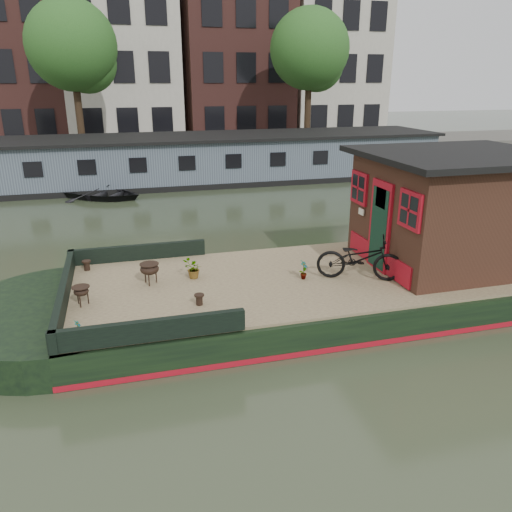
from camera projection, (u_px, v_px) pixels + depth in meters
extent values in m
plane|color=#263220|center=(357.00, 298.00, 10.87)|extent=(120.00, 120.00, 0.00)
cube|color=black|center=(357.00, 285.00, 10.77)|extent=(12.00, 4.00, 0.60)
cylinder|color=black|center=(63.00, 318.00, 9.28)|extent=(4.00, 4.00, 0.60)
cube|color=maroon|center=(357.00, 295.00, 10.85)|extent=(12.02, 4.02, 0.10)
cube|color=#9B8E60|center=(358.00, 271.00, 10.66)|extent=(11.80, 3.80, 0.05)
cube|color=black|center=(64.00, 292.00, 9.12)|extent=(0.12, 4.00, 0.35)
cube|color=black|center=(138.00, 252.00, 11.22)|extent=(3.00, 0.12, 0.35)
cube|color=black|center=(150.00, 330.00, 7.73)|extent=(3.00, 0.12, 0.35)
cube|color=black|center=(455.00, 211.00, 10.82)|extent=(3.50, 3.00, 2.30)
cube|color=black|center=(462.00, 155.00, 10.41)|extent=(4.00, 3.50, 0.12)
cube|color=maroon|center=(380.00, 226.00, 10.44)|extent=(0.06, 0.80, 1.90)
cube|color=black|center=(379.00, 228.00, 10.45)|extent=(0.04, 0.64, 1.70)
cube|color=maroon|center=(410.00, 210.00, 9.29)|extent=(0.06, 0.72, 0.72)
cube|color=maroon|center=(359.00, 188.00, 11.19)|extent=(0.06, 0.72, 0.72)
imported|color=black|center=(359.00, 258.00, 10.04)|extent=(1.80, 1.23, 0.90)
imported|color=maroon|center=(304.00, 270.00, 10.11)|extent=(0.25, 0.26, 0.41)
imported|color=#95362B|center=(193.00, 269.00, 10.15)|extent=(0.49, 0.48, 0.41)
imported|color=brown|center=(78.00, 328.00, 7.86)|extent=(0.13, 0.16, 0.28)
cylinder|color=black|center=(87.00, 265.00, 10.62)|extent=(0.19, 0.19, 0.21)
cylinder|color=black|center=(199.00, 300.00, 8.99)|extent=(0.18, 0.18, 0.20)
imported|color=black|center=(103.00, 191.00, 19.87)|extent=(3.80, 3.48, 0.64)
cube|color=slate|center=(224.00, 159.00, 23.27)|extent=(20.00, 4.00, 2.00)
cube|color=black|center=(224.00, 136.00, 22.92)|extent=(20.40, 4.40, 0.12)
cube|color=black|center=(224.00, 178.00, 23.56)|extent=(20.00, 4.05, 0.24)
cube|color=#47443F|center=(202.00, 152.00, 29.36)|extent=(60.00, 6.00, 0.90)
cube|color=brown|center=(10.00, 28.00, 30.76)|extent=(6.00, 8.00, 15.00)
cube|color=#B7B2A3|center=(118.00, 18.00, 32.13)|extent=(7.00, 8.00, 16.50)
cube|color=brown|center=(232.00, 29.00, 34.16)|extent=(7.00, 8.00, 15.50)
cube|color=#B7B2A3|center=(327.00, 28.00, 35.81)|extent=(6.50, 8.00, 16.00)
cylinder|color=#332316|center=(79.00, 113.00, 25.56)|extent=(0.36, 0.36, 4.00)
sphere|color=#1F4C19|center=(71.00, 45.00, 24.49)|extent=(4.40, 4.40, 4.40)
sphere|color=#1F4C19|center=(86.00, 63.00, 25.18)|extent=(3.00, 3.00, 3.00)
cylinder|color=#332316|center=(308.00, 109.00, 28.67)|extent=(0.36, 0.36, 4.00)
sphere|color=#1F4C19|center=(310.00, 49.00, 27.60)|extent=(4.40, 4.40, 4.40)
sphere|color=#1F4C19|center=(317.00, 65.00, 28.29)|extent=(3.00, 3.00, 3.00)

